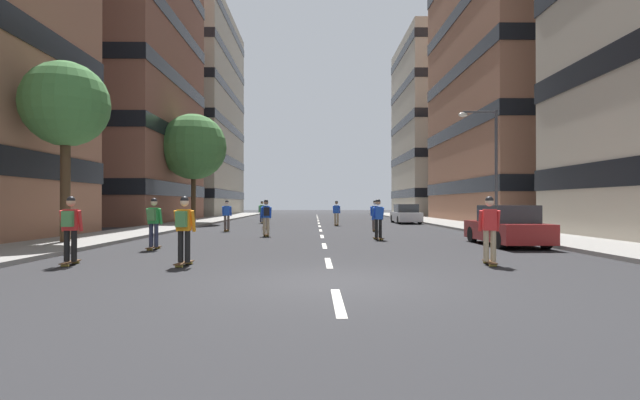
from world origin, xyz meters
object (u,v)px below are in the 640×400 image
at_px(parked_car_mid, 406,215).
at_px(skater_4, 490,227).
at_px(skater_10, 266,215).
at_px(streetlamp_right, 489,156).
at_px(skater_1, 375,213).
at_px(skater_9, 154,220).
at_px(skater_5, 378,217).
at_px(skater_7, 184,226).
at_px(parked_car_near, 507,227).
at_px(skater_2, 336,212).
at_px(skater_8, 266,212).
at_px(skater_0, 70,226).
at_px(skater_6, 227,214).
at_px(skater_3, 262,211).
at_px(street_tree_near, 66,105).
at_px(street_tree_mid, 194,147).

distance_m(parked_car_mid, skater_4, 25.24).
bearing_deg(skater_10, streetlamp_right, 12.36).
xyz_separation_m(skater_1, skater_9, (-8.99, -10.57, 0.00)).
distance_m(skater_5, skater_7, 10.46).
relative_size(parked_car_near, skater_5, 2.47).
height_order(parked_car_near, skater_2, skater_2).
bearing_deg(skater_8, skater_1, -22.96).
height_order(parked_car_near, skater_5, skater_5).
relative_size(parked_car_mid, skater_7, 2.47).
distance_m(skater_5, skater_9, 9.34).
xyz_separation_m(streetlamp_right, skater_1, (-6.02, 1.48, -3.12)).
distance_m(parked_car_mid, skater_0, 28.45).
xyz_separation_m(skater_5, skater_6, (-7.75, 6.29, 0.00)).
xyz_separation_m(parked_car_near, skater_3, (-11.41, 19.90, 0.29)).
bearing_deg(skater_10, street_tree_near, -146.13).
bearing_deg(street_tree_near, skater_4, -22.70).
height_order(skater_5, skater_8, same).
bearing_deg(skater_2, street_tree_near, -125.46).
height_order(skater_4, skater_5, same).
relative_size(skater_0, skater_5, 1.00).
bearing_deg(skater_3, skater_6, -94.26).
relative_size(skater_1, skater_4, 1.00).
height_order(street_tree_mid, skater_3, street_tree_mid).
xyz_separation_m(parked_car_mid, street_tree_near, (-16.70, -19.24, 4.62)).
relative_size(skater_2, skater_9, 1.00).
distance_m(skater_7, skater_10, 10.78).
height_order(parked_car_mid, skater_6, skater_6).
xyz_separation_m(skater_8, skater_10, (0.71, -6.82, 0.00)).
bearing_deg(skater_5, parked_car_mid, 75.04).
relative_size(parked_car_near, skater_2, 2.47).
height_order(skater_3, skater_9, same).
bearing_deg(skater_3, skater_5, -67.86).
bearing_deg(skater_6, skater_9, -93.07).
bearing_deg(skater_4, skater_8, 113.45).
xyz_separation_m(skater_4, skater_10, (-6.85, 10.63, 0.03)).
distance_m(skater_1, skater_5, 6.35).
height_order(skater_2, skater_6, same).
distance_m(parked_car_mid, skater_1, 11.07).
relative_size(street_tree_near, skater_7, 3.84).
xyz_separation_m(skater_4, skater_6, (-9.49, 14.67, 0.00)).
bearing_deg(skater_2, skater_0, -110.34).
bearing_deg(skater_5, parked_car_near, -32.31).
relative_size(skater_5, skater_9, 1.00).
height_order(skater_8, skater_9, same).
distance_m(parked_car_mid, street_tree_near, 25.89).
height_order(skater_3, skater_7, same).
relative_size(skater_5, skater_8, 1.00).
height_order(skater_3, skater_6, same).
relative_size(skater_5, skater_6, 1.00).
xyz_separation_m(street_tree_near, skater_5, (12.24, 2.53, -4.33)).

